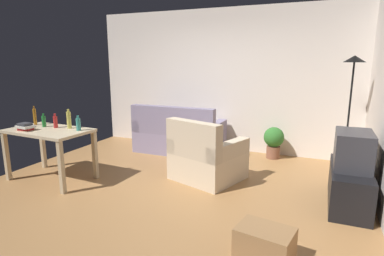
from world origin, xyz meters
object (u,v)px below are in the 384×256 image
(bottle_green, at_px, (44,121))
(book_stack, at_px, (25,127))
(potted_plant, at_px, (274,140))
(bottle_squat, at_px, (69,120))
(tv, at_px, (354,150))
(bottle_red, at_px, (55,122))
(armchair, at_px, (206,159))
(tv_stand, at_px, (349,186))
(torchiere_lamp, at_px, (352,83))
(storage_box, at_px, (265,244))
(desk, at_px, (49,137))
(couch, at_px, (178,136))
(bottle_amber, at_px, (35,117))
(bottle_tall, at_px, (78,124))

(bottle_green, bearing_deg, book_stack, -100.19)
(potted_plant, bearing_deg, bottle_squat, -140.71)
(tv, relative_size, bottle_red, 2.81)
(tv, relative_size, armchair, 0.54)
(tv_stand, height_order, torchiere_lamp, torchiere_lamp)
(torchiere_lamp, bearing_deg, storage_box, -105.22)
(desk, height_order, book_stack, book_stack)
(bottle_green, bearing_deg, tv_stand, 8.58)
(tv, height_order, storage_box, tv)
(armchair, bearing_deg, book_stack, 42.40)
(armchair, relative_size, bottle_squat, 3.90)
(couch, height_order, armchair, same)
(tv, bearing_deg, bottle_squat, 98.61)
(tv, distance_m, book_stack, 4.37)
(desk, height_order, bottle_amber, bottle_amber)
(torchiere_lamp, xyz_separation_m, bottle_green, (-4.21, -1.89, -0.57))
(couch, height_order, tv, same)
(tv_stand, bearing_deg, torchiere_lamp, 0.00)
(tv_stand, distance_m, bottle_tall, 3.66)
(armchair, distance_m, bottle_green, 2.49)
(bottle_amber, xyz_separation_m, book_stack, (0.19, -0.34, -0.08))
(armchair, bearing_deg, bottle_amber, 34.01)
(torchiere_lamp, distance_m, bottle_squat, 4.23)
(armchair, relative_size, bottle_tall, 5.12)
(desk, height_order, armchair, armchair)
(bottle_amber, bearing_deg, potted_plant, 33.17)
(book_stack, bearing_deg, desk, 33.25)
(storage_box, distance_m, bottle_tall, 3.02)
(torchiere_lamp, bearing_deg, potted_plant, 163.55)
(tv, bearing_deg, bottle_green, 98.57)
(tv_stand, bearing_deg, couch, 66.21)
(bottle_squat, bearing_deg, potted_plant, 39.29)
(tv, distance_m, desk, 4.08)
(torchiere_lamp, height_order, bottle_green, torchiere_lamp)
(tv, bearing_deg, tv_stand, 90.00)
(potted_plant, xyz_separation_m, bottle_amber, (-3.32, -2.17, 0.56))
(torchiere_lamp, relative_size, bottle_red, 8.48)
(bottle_green, bearing_deg, desk, -29.45)
(desk, height_order, bottle_squat, bottle_squat)
(tv_stand, distance_m, potted_plant, 1.96)
(couch, distance_m, bottle_squat, 2.13)
(desk, relative_size, bottle_tall, 5.67)
(couch, xyz_separation_m, torchiere_lamp, (2.89, -0.03, 1.10))
(bottle_green, bearing_deg, bottle_squat, 8.21)
(bottle_amber, distance_m, bottle_green, 0.25)
(tv_stand, distance_m, bottle_green, 4.31)
(potted_plant, xyz_separation_m, bottle_red, (-2.86, -2.21, 0.52))
(torchiere_lamp, distance_m, armchair, 2.47)
(tv, relative_size, book_stack, 2.32)
(desk, xyz_separation_m, bottle_squat, (0.23, 0.18, 0.24))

